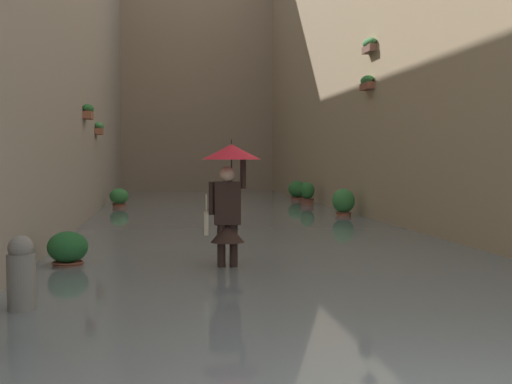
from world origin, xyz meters
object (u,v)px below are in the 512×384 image
Objects in this scene: potted_plant_mid_left at (343,204)px; person_wading at (229,187)px; potted_plant_near_right at (68,253)px; potted_plant_far_left at (297,191)px; potted_plant_far_right at (119,199)px; mooring_bollard at (21,283)px; potted_plant_near_left at (307,196)px.

person_wading is at bearing 64.02° from potted_plant_mid_left.
potted_plant_near_right is 0.76× the size of potted_plant_far_left.
person_wading is 12.66m from potted_plant_far_right.
mooring_bollard is at bearing 88.55° from potted_plant_near_right.
potted_plant_far_right is at bearing 3.40° from potted_plant_near_left.
potted_plant_mid_left reaches higher than potted_plant_far_left.
person_wading is at bearing 72.69° from potted_plant_near_left.
person_wading is 2.21× the size of potted_plant_far_left.
potted_plant_near_right is 9.97m from potted_plant_mid_left.
potted_plant_near_right is 13.85m from potted_plant_near_left.
potted_plant_mid_left is (0.14, 7.05, 0.00)m from potted_plant_far_left.
person_wading is 15.78m from potted_plant_far_left.
potted_plant_far_left is 0.96× the size of potted_plant_near_left.
potted_plant_near_left is (-0.01, -4.62, -0.03)m from potted_plant_mid_left.
potted_plant_far_left is 18.87m from mooring_bollard.
person_wading is at bearing -134.45° from mooring_bollard.
potted_plant_mid_left is 0.96× the size of mooring_bollard.
potted_plant_far_right is (2.33, -12.41, -0.90)m from person_wading.
potted_plant_mid_left reaches higher than potted_plant_far_right.
potted_plant_near_left is at bearing -117.26° from potted_plant_near_right.
potted_plant_near_left reaches higher than potted_plant_near_right.
potted_plant_near_right is 0.75× the size of potted_plant_mid_left.
potted_plant_near_left reaches higher than potted_plant_far_left.
potted_plant_far_left is 2.43m from potted_plant_near_left.
potted_plant_far_left is at bearing -93.26° from potted_plant_near_left.
potted_plant_mid_left is 0.98× the size of potted_plant_near_left.
potted_plant_near_left is at bearing -90.07° from potted_plant_mid_left.
potted_plant_far_left is (-6.48, -14.74, 0.14)m from potted_plant_near_right.
mooring_bollard is at bearing 69.67° from potted_plant_far_left.
potted_plant_near_left reaches higher than potted_plant_mid_left.
potted_plant_near_right is at bearing 62.74° from potted_plant_near_left.
potted_plant_far_right is at bearing 23.46° from potted_plant_far_left.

